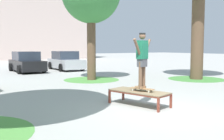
# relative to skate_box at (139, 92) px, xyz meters

# --- Properties ---
(ground_plane) EXTENTS (120.00, 120.00, 0.00)m
(ground_plane) POSITION_rel_skate_box_xyz_m (0.08, -0.91, -0.41)
(ground_plane) COLOR #A8A8A3
(skate_box) EXTENTS (1.20, 2.03, 0.46)m
(skate_box) POSITION_rel_skate_box_xyz_m (0.00, 0.00, 0.00)
(skate_box) COLOR brown
(skate_box) RESTS_ON ground
(skateboard) EXTENTS (0.46, 0.82, 0.09)m
(skateboard) POSITION_rel_skate_box_xyz_m (0.03, -0.11, 0.12)
(skateboard) COLOR #9E754C
(skateboard) RESTS_ON skate_box
(skater) EXTENTS (0.97, 0.42, 1.69)m
(skater) POSITION_rel_skate_box_xyz_m (0.03, -0.10, 1.12)
(skater) COLOR brown
(skater) RESTS_ON skateboard
(grass_patch_near_right) EXTENTS (3.18, 3.18, 0.01)m
(grass_patch_near_right) POSITION_rel_skate_box_xyz_m (7.08, 3.37, -0.41)
(grass_patch_near_right) COLOR #47893D
(grass_patch_near_right) RESTS_ON ground
(grass_patch_mid_back) EXTENTS (3.08, 3.08, 0.01)m
(grass_patch_mid_back) POSITION_rel_skate_box_xyz_m (1.94, 6.42, -0.41)
(grass_patch_mid_back) COLOR #519342
(grass_patch_mid_back) RESTS_ON ground
(car_black) EXTENTS (1.97, 4.23, 1.50)m
(car_black) POSITION_rel_skate_box_xyz_m (0.28, 13.17, 0.28)
(car_black) COLOR black
(car_black) RESTS_ON ground
(car_silver) EXTENTS (2.10, 4.29, 1.50)m
(car_silver) POSITION_rel_skate_box_xyz_m (3.37, 13.16, 0.28)
(car_silver) COLOR #B7BABF
(car_silver) RESTS_ON ground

